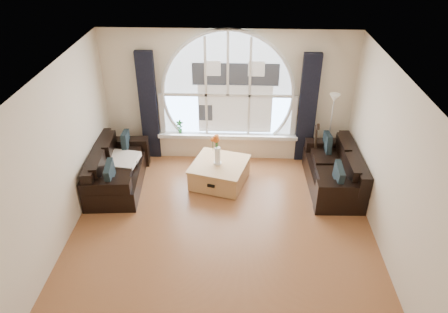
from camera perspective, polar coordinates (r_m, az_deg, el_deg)
ground at (r=6.97m, az=-0.31°, el=-11.29°), size 5.00×5.50×0.01m
ceiling at (r=5.52m, az=-0.39°, el=9.89°), size 5.00×5.50×0.01m
wall_back at (r=8.57m, az=0.51°, el=8.13°), size 5.00×0.01×2.70m
wall_left at (r=6.72m, az=-22.17°, el=-1.32°), size 0.01×5.50×2.70m
wall_right at (r=6.53m, az=22.15°, el=-2.29°), size 0.01×5.50×2.70m
attic_slope at (r=5.98m, az=21.31°, el=5.78°), size 0.92×5.50×0.72m
arched_window at (r=8.44m, az=0.51°, el=9.77°), size 2.60×0.06×2.15m
window_sill at (r=8.85m, az=0.47°, el=2.86°), size 2.90×0.22×0.08m
window_frame at (r=8.41m, az=0.51°, el=9.69°), size 2.76×0.08×2.15m
neighbor_house at (r=8.47m, az=1.53°, el=8.92°), size 1.70×0.02×1.50m
curtain_left at (r=8.74m, az=-10.14°, el=6.66°), size 0.35×0.12×2.30m
curtain_right at (r=8.65m, az=11.20°, el=6.27°), size 0.35×0.12×2.30m
sofa_left at (r=8.23m, az=-14.23°, el=-1.44°), size 1.01×1.82×0.78m
sofa_right at (r=8.18m, az=14.58°, el=-1.70°), size 0.91×1.77×0.78m
coffee_chest at (r=8.13m, az=-0.61°, el=-2.13°), size 1.22×1.22×0.48m
throw_blanket at (r=8.23m, az=-13.52°, el=-0.49°), size 0.63×0.63×0.10m
vase_flowers at (r=7.81m, az=-0.89°, el=1.45°), size 0.24×0.24×0.70m
floor_lamp at (r=8.63m, az=14.08°, el=3.26°), size 0.24×0.24×1.60m
guitar at (r=8.64m, az=12.12°, el=1.51°), size 0.40×0.30×1.06m
potted_plant at (r=8.84m, az=-6.01°, el=4.02°), size 0.15×0.10×0.29m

